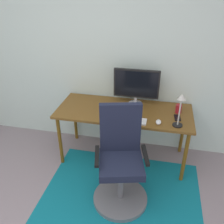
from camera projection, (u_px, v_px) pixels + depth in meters
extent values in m
cube|color=silver|center=(90.00, 53.00, 3.15)|extent=(6.00, 0.10, 2.60)
cube|color=#0F6D7E|center=(122.00, 193.00, 2.78)|extent=(1.76, 1.29, 0.01)
cube|color=brown|center=(124.00, 111.00, 2.99)|extent=(1.66, 0.69, 0.03)
cylinder|color=brown|center=(60.00, 141.00, 3.07)|extent=(0.04, 0.04, 0.70)
cylinder|color=brown|center=(185.00, 157.00, 2.79)|extent=(0.04, 0.04, 0.70)
cylinder|color=brown|center=(75.00, 118.00, 3.55)|extent=(0.04, 0.04, 0.70)
cylinder|color=brown|center=(183.00, 131.00, 3.27)|extent=(0.04, 0.04, 0.70)
cylinder|color=#B2B2B7|center=(135.00, 103.00, 3.13)|extent=(0.18, 0.18, 0.01)
cylinder|color=#B2B2B7|center=(136.00, 100.00, 3.11)|extent=(0.04, 0.04, 0.08)
cube|color=black|center=(136.00, 84.00, 3.00)|extent=(0.57, 0.04, 0.37)
cube|color=black|center=(136.00, 84.00, 2.98)|extent=(0.53, 0.00, 0.33)
cube|color=white|center=(128.00, 120.00, 2.76)|extent=(0.43, 0.13, 0.02)
ellipsoid|color=white|center=(158.00, 122.00, 2.71)|extent=(0.06, 0.10, 0.03)
cylinder|color=maroon|center=(178.00, 109.00, 2.91)|extent=(0.07, 0.07, 0.10)
cube|color=black|center=(177.00, 118.00, 2.81)|extent=(0.08, 0.14, 0.01)
cylinder|color=black|center=(177.00, 125.00, 2.67)|extent=(0.11, 0.11, 0.01)
cylinder|color=beige|center=(179.00, 112.00, 2.59)|extent=(0.02, 0.02, 0.31)
cone|color=beige|center=(182.00, 97.00, 2.50)|extent=(0.09, 0.09, 0.06)
cylinder|color=slate|center=(120.00, 198.00, 2.68)|extent=(0.60, 0.60, 0.05)
cylinder|color=slate|center=(121.00, 182.00, 2.56)|extent=(0.06, 0.06, 0.43)
cube|color=#191E33|center=(121.00, 164.00, 2.44)|extent=(0.53, 0.53, 0.08)
cube|color=#191E33|center=(120.00, 128.00, 2.45)|extent=(0.42, 0.16, 0.55)
cube|color=black|center=(97.00, 156.00, 2.38)|extent=(0.11, 0.31, 0.03)
cube|color=black|center=(145.00, 155.00, 2.39)|extent=(0.11, 0.31, 0.03)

